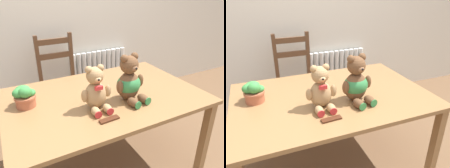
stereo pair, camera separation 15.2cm
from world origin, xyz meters
The scene contains 8 objects.
wall_back centered at (0.00, 1.74, 1.30)m, with size 8.00×0.04×2.60m, color silver.
radiator centered at (0.50, 1.67, 0.32)m, with size 0.78×0.10×0.70m.
dining_table centered at (0.00, 0.49, 0.64)m, with size 1.49×0.99×0.72m.
wooden_chair_behind centered at (-0.12, 1.35, 0.49)m, with size 0.41×0.46×1.02m.
teddy_bear_left centered at (-0.13, 0.35, 0.85)m, with size 0.22×0.21×0.31m.
teddy_bear_right centered at (0.13, 0.35, 0.86)m, with size 0.25×0.27×0.35m.
potted_plant centered at (-0.56, 0.60, 0.80)m, with size 0.15×0.17×0.16m.
chocolate_bar centered at (-0.13, 0.17, 0.73)m, with size 0.13×0.04×0.01m, color #472314.
Camera 1 is at (-0.65, -0.86, 1.51)m, focal length 35.00 mm.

